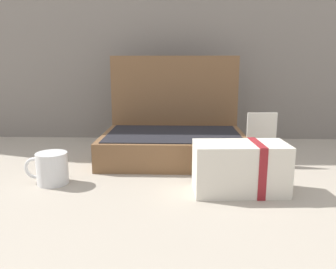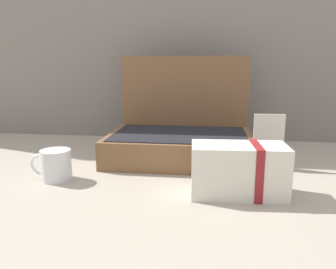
% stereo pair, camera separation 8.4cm
% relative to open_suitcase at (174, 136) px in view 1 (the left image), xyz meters
% --- Properties ---
extents(ground_plane, '(6.00, 6.00, 0.00)m').
position_rel_open_suitcase_xyz_m(ground_plane, '(-0.02, -0.25, -0.08)').
color(ground_plane, '#9E9384').
extents(open_suitcase, '(0.48, 0.35, 0.35)m').
position_rel_open_suitcase_xyz_m(open_suitcase, '(0.00, 0.00, 0.00)').
color(open_suitcase, brown).
rests_on(open_suitcase, ground_plane).
extents(cream_toiletry_bag, '(0.24, 0.13, 0.13)m').
position_rel_open_suitcase_xyz_m(cream_toiletry_bag, '(0.18, -0.33, -0.01)').
color(cream_toiletry_bag, silver).
rests_on(cream_toiletry_bag, ground_plane).
extents(coffee_mug, '(0.12, 0.08, 0.09)m').
position_rel_open_suitcase_xyz_m(coffee_mug, '(-0.33, -0.28, -0.03)').
color(coffee_mug, silver).
rests_on(coffee_mug, ground_plane).
extents(info_card_left, '(0.10, 0.01, 0.17)m').
position_rel_open_suitcase_xyz_m(info_card_left, '(0.29, -0.08, 0.01)').
color(info_card_left, silver).
rests_on(info_card_left, ground_plane).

